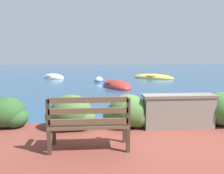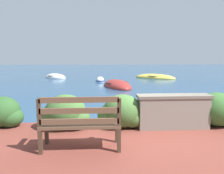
{
  "view_description": "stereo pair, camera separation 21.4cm",
  "coord_description": "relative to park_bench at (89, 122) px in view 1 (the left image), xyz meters",
  "views": [
    {
      "loc": [
        -1.15,
        -5.08,
        1.78
      ],
      "look_at": [
        -0.3,
        5.67,
        0.24
      ],
      "focal_mm": 35.0,
      "sensor_mm": 36.0,
      "label": 1
    },
    {
      "loc": [
        -0.94,
        -5.09,
        1.78
      ],
      "look_at": [
        -0.3,
        5.67,
        0.24
      ],
      "focal_mm": 35.0,
      "sensor_mm": 36.0,
      "label": 2
    }
  ],
  "objects": [
    {
      "name": "ground_plane",
      "position": [
        1.26,
        1.55,
        -0.7
      ],
      "size": [
        80.0,
        80.0,
        0.0
      ],
      "color": "navy"
    },
    {
      "name": "park_bench",
      "position": [
        0.0,
        0.0,
        0.0
      ],
      "size": [
        1.33,
        0.48,
        0.93
      ],
      "rotation": [
        0.0,
        0.0,
        0.14
      ],
      "color": "#433123",
      "rests_on": "patio_terrace"
    },
    {
      "name": "stone_wall",
      "position": [
        1.92,
        0.98,
        -0.11
      ],
      "size": [
        1.59,
        0.39,
        0.74
      ],
      "color": "gray",
      "rests_on": "patio_terrace"
    },
    {
      "name": "hedge_clump_far_left",
      "position": [
        -1.86,
        1.32,
        -0.19
      ],
      "size": [
        0.99,
        0.71,
        0.67
      ],
      "color": "#2D5628",
      "rests_on": "patio_terrace"
    },
    {
      "name": "hedge_clump_left",
      "position": [
        -0.43,
        1.1,
        -0.16
      ],
      "size": [
        1.1,
        0.79,
        0.75
      ],
      "color": "#426B33",
      "rests_on": "patio_terrace"
    },
    {
      "name": "hedge_clump_centre",
      "position": [
        0.81,
        1.13,
        -0.17
      ],
      "size": [
        1.07,
        0.77,
        0.73
      ],
      "color": "#426B33",
      "rests_on": "patio_terrace"
    },
    {
      "name": "hedge_clump_right",
      "position": [
        1.63,
        1.32,
        -0.22
      ],
      "size": [
        0.9,
        0.64,
        0.61
      ],
      "color": "#38662D",
      "rests_on": "patio_terrace"
    },
    {
      "name": "hedge_clump_far_right",
      "position": [
        2.95,
        1.09,
        -0.16
      ],
      "size": [
        1.11,
        0.8,
        0.75
      ],
      "color": "#38662D",
      "rests_on": "patio_terrace"
    },
    {
      "name": "rowboat_nearest",
      "position": [
        1.36,
        8.9,
        -0.64
      ],
      "size": [
        2.03,
        3.16,
        0.73
      ],
      "rotation": [
        0.0,
        0.0,
        1.85
      ],
      "color": "#9E2D28",
      "rests_on": "ground_plane"
    },
    {
      "name": "rowboat_mid",
      "position": [
        4.79,
        13.62,
        -0.65
      ],
      "size": [
        3.41,
        2.95,
        0.63
      ],
      "rotation": [
        0.0,
        0.0,
        2.52
      ],
      "color": "#DBC64C",
      "rests_on": "ground_plane"
    },
    {
      "name": "rowboat_far",
      "position": [
        -3.22,
        14.34,
        -0.64
      ],
      "size": [
        2.38,
        2.4,
        0.64
      ],
      "rotation": [
        0.0,
        0.0,
        5.49
      ],
      "color": "silver",
      "rests_on": "ground_plane"
    },
    {
      "name": "mooring_buoy",
      "position": [
        0.38,
        11.39,
        -0.61
      ],
      "size": [
        0.61,
        0.61,
        0.56
      ],
      "color": "white",
      "rests_on": "ground_plane"
    }
  ]
}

